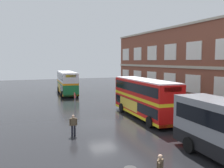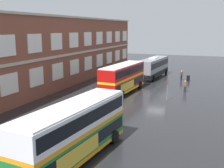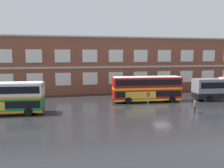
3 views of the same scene
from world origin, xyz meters
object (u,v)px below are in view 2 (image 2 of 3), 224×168
object	(u,v)px
double_decker_middle	(123,78)
touring_coach	(154,67)
double_decker_near	(74,131)
waiting_passenger	(185,86)
station_litter_bin	(188,78)
second_passenger	(181,75)
bus_stand_flag	(167,88)

from	to	relation	value
double_decker_middle	touring_coach	distance (m)	14.13
double_decker_near	double_decker_middle	xyz separation A→B (m)	(21.25, 3.72, 0.00)
touring_coach	double_decker_middle	bearing A→B (deg)	174.61
touring_coach	waiting_passenger	distance (m)	12.86
double_decker_middle	waiting_passenger	world-z (taller)	double_decker_middle
double_decker_near	station_litter_bin	xyz separation A→B (m)	(33.72, -4.23, -1.63)
double_decker_middle	station_litter_bin	size ratio (longest dim) A/B	10.83
double_decker_near	double_decker_middle	size ratio (longest dim) A/B	1.00
waiting_passenger	station_litter_bin	distance (m)	9.08
second_passenger	bus_stand_flag	bearing A→B (deg)	-179.22
second_passenger	bus_stand_flag	distance (m)	15.46
station_litter_bin	double_decker_middle	bearing A→B (deg)	147.50
double_decker_near	bus_stand_flag	bearing A→B (deg)	-9.56
double_decker_middle	second_passenger	world-z (taller)	double_decker_middle
bus_stand_flag	waiting_passenger	bearing A→B (deg)	-15.16
double_decker_near	double_decker_middle	world-z (taller)	same
double_decker_near	station_litter_bin	distance (m)	34.03
double_decker_middle	second_passenger	size ratio (longest dim) A/B	6.56
second_passenger	station_litter_bin	bearing A→B (deg)	-114.01
bus_stand_flag	touring_coach	bearing A→B (deg)	18.65
waiting_passenger	station_litter_bin	bearing A→B (deg)	3.32
double_decker_middle	bus_stand_flag	world-z (taller)	double_decker_middle
second_passenger	double_decker_near	bearing A→B (deg)	175.06
double_decker_near	bus_stand_flag	world-z (taller)	double_decker_near
touring_coach	station_litter_bin	world-z (taller)	touring_coach
touring_coach	waiting_passenger	size ratio (longest dim) A/B	7.15
touring_coach	bus_stand_flag	xyz separation A→B (m)	(-16.48, -5.56, -0.27)
touring_coach	second_passenger	distance (m)	5.54
station_litter_bin	bus_stand_flag	bearing A→B (deg)	175.95
waiting_passenger	second_passenger	distance (m)	9.78
double_decker_middle	touring_coach	world-z (taller)	double_decker_middle
double_decker_near	touring_coach	size ratio (longest dim) A/B	0.92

